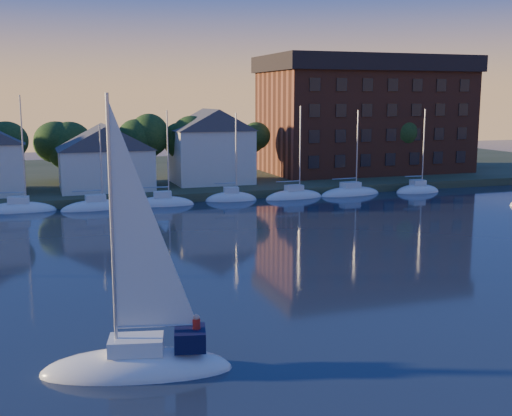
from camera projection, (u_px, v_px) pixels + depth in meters
name	position (u px, v px, depth m)	size (l,w,h in m)	color
ground	(384.00, 377.00, 28.58)	(260.00, 260.00, 0.00)	black
shoreline_land	(134.00, 178.00, 98.44)	(160.00, 50.00, 2.00)	#344025
wooden_dock	(163.00, 201.00, 77.01)	(120.00, 3.00, 1.00)	brown
clubhouse_centre	(106.00, 156.00, 78.87)	(11.55, 8.40, 8.08)	white
clubhouse_east	(211.00, 145.00, 85.08)	(10.50, 8.40, 9.80)	white
condo_block	(365.00, 114.00, 98.33)	(31.00, 17.00, 17.40)	brown
tree_line	(161.00, 136.00, 86.68)	(93.40, 5.40, 8.90)	#3D2D1B
moored_fleet	(133.00, 206.00, 72.92)	(79.50, 2.40, 12.05)	white
hero_sailboat	(140.00, 360.00, 29.02)	(9.07, 4.64, 13.60)	white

